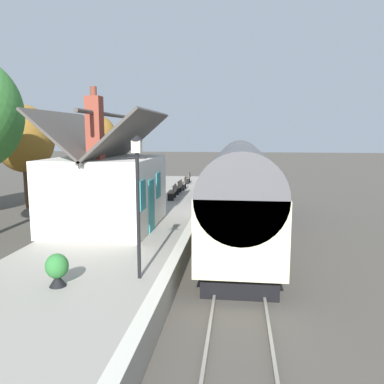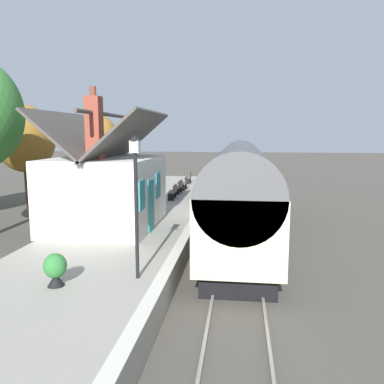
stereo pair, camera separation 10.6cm
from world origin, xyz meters
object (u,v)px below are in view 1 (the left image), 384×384
station_building (107,189)px  bench_platform_end (178,187)px  tree_mid_background (24,139)px  planter_bench_right (57,269)px  train (240,188)px  tree_distant (95,135)px  bench_by_lamp (184,183)px  planter_by_door (138,186)px  bench_near_building (188,177)px  bench_mid_platform (173,191)px  lamp_post_platform (137,181)px  planter_under_sign (148,196)px

station_building → bench_platform_end: 9.47m
station_building → tree_mid_background: tree_mid_background is taller
planter_bench_right → tree_mid_background: 17.06m
train → bench_platform_end: (6.34, 3.99, -0.88)m
bench_platform_end → tree_distant: 12.21m
bench_by_lamp → planter_by_door: size_ratio=1.86×
bench_platform_end → bench_near_building: bearing=0.6°
bench_mid_platform → planter_bench_right: size_ratio=1.62×
bench_by_lamp → lamp_post_platform: bearing=-176.0°
station_building → planter_bench_right: size_ratio=6.56×
bench_near_building → planter_by_door: size_ratio=1.86×
station_building → bench_near_building: station_building is taller
planter_by_door → planter_bench_right: bearing=-172.6°
bench_mid_platform → tree_distant: size_ratio=0.22×
lamp_post_platform → tree_mid_background: size_ratio=0.59×
train → planter_by_door: 9.54m
lamp_post_platform → planter_by_door: bearing=14.8°
bench_mid_platform → tree_mid_background: (0.59, 9.58, 3.08)m
station_building → planter_under_sign: bearing=-6.2°
bench_mid_platform → planter_bench_right: 13.68m
station_building → bench_platform_end: bearing=-9.8°
planter_by_door → tree_mid_background: tree_mid_background is taller
station_building → bench_mid_platform: station_building is taller
lamp_post_platform → tree_mid_background: bearing=38.9°
planter_by_door → bench_near_building: bearing=-28.5°
station_building → planter_by_door: station_building is taller
planter_bench_right → tree_mid_background: size_ratio=0.13×
bench_mid_platform → planter_bench_right: bench_mid_platform is taller
bench_platform_end → bench_by_lamp: bearing=-2.3°
bench_near_building → bench_mid_platform: bearing=-179.5°
bench_by_lamp → tree_distant: (6.13, 8.62, 3.32)m
station_building → lamp_post_platform: 6.51m
train → station_building: size_ratio=2.90×
bench_platform_end → planter_bench_right: size_ratio=1.61×
bench_mid_platform → tree_mid_background: tree_mid_background is taller
planter_under_sign → bench_near_building: bearing=-6.0°
bench_mid_platform → planter_by_door: bearing=48.9°
planter_under_sign → tree_distant: (12.16, 7.50, 3.31)m
planter_bench_right → planter_under_sign: size_ratio=0.93×
planter_by_door → tree_mid_background: 7.70m
bench_near_building → planter_bench_right: size_ratio=1.63×
train → planter_under_sign: train is taller
bench_by_lamp → bench_near_building: size_ratio=1.00×
planter_under_sign → tree_distant: bearing=31.7°
bench_platform_end → tree_mid_background: (-1.57, 9.58, 3.08)m
bench_by_lamp → tree_mid_background: bearing=110.0°
tree_distant → tree_mid_background: bearing=173.9°
station_building → bench_platform_end: station_building is taller
bench_mid_platform → bench_platform_end: bearing=0.2°
bench_platform_end → planter_under_sign: bearing=165.7°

